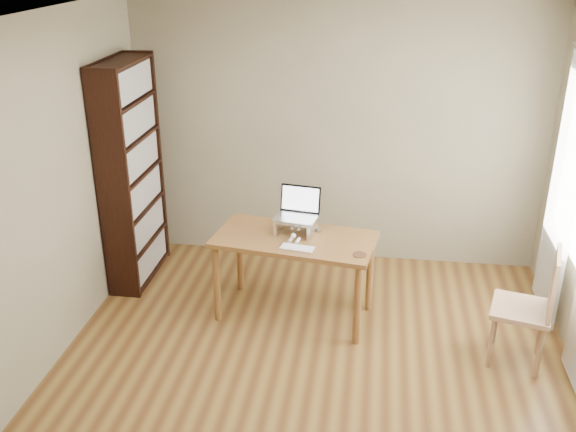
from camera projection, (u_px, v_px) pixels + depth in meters
The scene contains 9 objects.
room at pixel (316, 230), 4.18m from camera, with size 4.04×4.54×2.64m.
bookshelf at pixel (132, 174), 5.92m from camera, with size 0.30×0.90×2.10m.
desk at pixel (294, 248), 5.41m from camera, with size 1.42×0.86×0.75m.
laptop_stand at pixel (296, 224), 5.40m from camera, with size 0.32×0.25×0.13m.
laptop at pixel (297, 209), 5.42m from camera, with size 0.38×0.34×0.25m.
keyboard at pixel (297, 248), 5.16m from camera, with size 0.30×0.16×0.02m.
coaster at pixel (360, 255), 5.06m from camera, with size 0.11×0.11×0.01m, color #56301D.
cat at pixel (301, 226), 5.44m from camera, with size 0.23×0.47×0.14m.
chair at pixel (533, 303), 4.84m from camera, with size 0.52×0.52×0.97m.
Camera 1 is at (0.39, -3.78, 3.05)m, focal length 40.00 mm.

